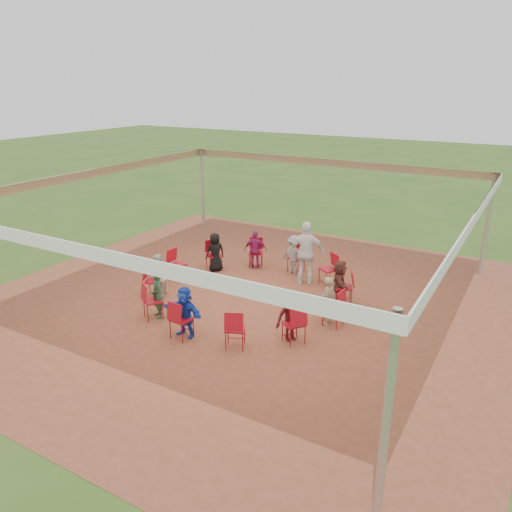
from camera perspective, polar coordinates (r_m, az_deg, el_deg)
The scene contains 27 objects.
ground at distance 13.07m, azimuth -0.99°, elevation -5.04°, with size 80.00×80.00×0.00m, color #2F4D18.
dirt_patch at distance 13.07m, azimuth -0.99°, elevation -5.02°, with size 13.00×13.00×0.00m, color brown.
tent at distance 12.28m, azimuth -1.05°, elevation 5.08°, with size 10.33×10.33×3.00m.
chair_0 at distance 11.73m, azimuth 8.86°, elevation -5.85°, with size 0.42×0.44×0.90m, color #A10B18, non-canonical shape.
chair_1 at distance 12.89m, azimuth 10.01°, elevation -3.55°, with size 0.42×0.44×0.90m, color #A10B18, non-canonical shape.
chair_2 at distance 14.01m, azimuth 8.28°, elevation -1.55°, with size 0.42×0.44×0.90m, color #A10B18, non-canonical shape.
chair_3 at distance 14.83m, azimuth 4.62°, elevation -0.21°, with size 0.42×0.44×0.90m, color #A10B18, non-canonical shape.
chair_4 at distance 15.19m, azimuth -0.03°, elevation 0.35°, with size 0.42×0.44×0.90m, color #A10B18, non-canonical shape.
chair_5 at distance 15.04m, azimuth -4.83°, elevation 0.07°, with size 0.42×0.44×0.90m, color #A10B18, non-canonical shape.
chair_6 at distance 14.39m, azimuth -8.99°, elevation -1.01°, with size 0.42×0.44×0.90m, color #A10B18, non-canonical shape.
chair_7 at distance 13.37m, azimuth -11.61°, elevation -2.80°, with size 0.42×0.44×0.90m, color #A10B18, non-canonical shape.
chair_8 at distance 12.19m, azimuth -11.71°, elevation -5.04°, with size 0.42×0.44×0.90m, color #A10B18, non-canonical shape.
chair_9 at distance 11.17m, azimuth -8.53°, elevation -7.18°, with size 0.42×0.44×0.90m, color #A10B18, non-canonical shape.
chair_10 at distance 10.67m, azimuth -2.40°, elevation -8.31°, with size 0.42×0.44×0.90m, color #A10B18, non-canonical shape.
chair_11 at distance 10.89m, azimuth 4.35°, elevation -7.75°, with size 0.42×0.44×0.90m, color #A10B18, non-canonical shape.
person_seated_0 at distance 11.72m, azimuth 8.37°, elevation -5.09°, with size 0.43×0.28×1.17m, color #8F825C.
person_seated_1 at distance 12.82m, azimuth 9.52°, elevation -2.96°, with size 1.08×0.41×1.17m, color #572A25.
person_seated_2 at distance 14.68m, azimuth 4.40°, elevation 0.18°, with size 0.75×0.37×1.17m, color gray.
person_seated_3 at distance 15.03m, azimuth -0.07°, elevation 0.70°, with size 0.68×0.35×1.17m, color #8D1A5B.
person_seated_4 at distance 14.89m, azimuth -4.69°, elevation 0.44°, with size 0.57×0.32×1.17m, color black.
person_seated_5 at distance 13.28m, azimuth -11.15°, elevation -2.26°, with size 0.57×0.33×1.17m, color beige.
person_seated_6 at distance 12.16m, azimuth -11.21°, elevation -4.35°, with size 0.43×0.28×1.17m, color #25452E.
person_seated_7 at distance 11.19m, azimuth -8.14°, elevation -6.32°, with size 1.08×0.41×1.17m, color #1638AC.
person_seated_8 at distance 10.92m, azimuth 4.06°, elevation -6.84°, with size 0.75×0.37×1.17m, color #440A0F.
standing_person at distance 13.85m, azimuth 5.78°, elevation 0.32°, with size 1.06×0.54×1.80m, color silver.
cable_coil at distance 13.58m, azimuth -0.86°, elevation -3.97°, with size 0.36×0.36×0.03m.
laptop at distance 11.80m, azimuth 7.67°, elevation -5.04°, with size 0.29×0.35×0.23m.
Camera 1 is at (6.17, -10.18, 5.40)m, focal length 35.00 mm.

